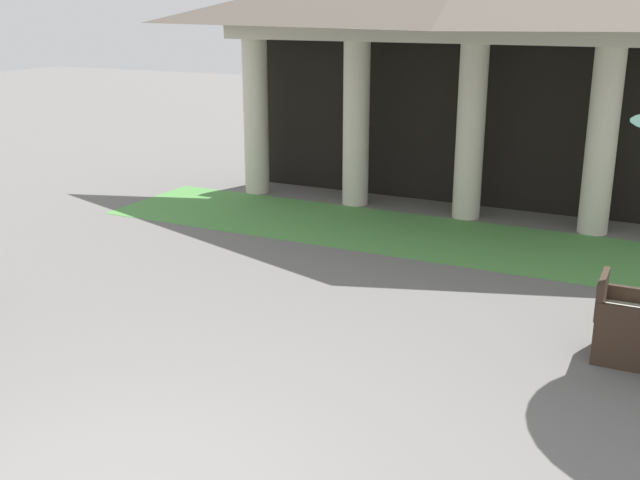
{
  "coord_description": "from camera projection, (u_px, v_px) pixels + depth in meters",
  "views": [
    {
      "loc": [
        3.27,
        -3.28,
        3.34
      ],
      "look_at": [
        0.16,
        2.99,
        1.19
      ],
      "focal_mm": 43.04,
      "sensor_mm": 36.0,
      "label": 1
    }
  ],
  "objects": [
    {
      "name": "background_pavilion",
      "position": [
        479.0,
        10.0,
        11.72
      ],
      "size": [
        9.16,
        3.08,
        4.26
      ],
      "color": "beige",
      "rests_on": "ground"
    },
    {
      "name": "lawn_strip",
      "position": [
        440.0,
        238.0,
        11.46
      ],
      "size": [
        10.96,
        2.27,
        0.01
      ],
      "primitive_type": "cube",
      "color": "#519347",
      "rests_on": "ground"
    },
    {
      "name": "patio_chair_near_foreground_west",
      "position": [
        624.0,
        320.0,
        7.49
      ],
      "size": [
        0.59,
        0.65,
        0.82
      ],
      "rotation": [
        0.0,
        0.0,
        -1.56
      ],
      "color": "#38281E",
      "rests_on": "ground"
    }
  ]
}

